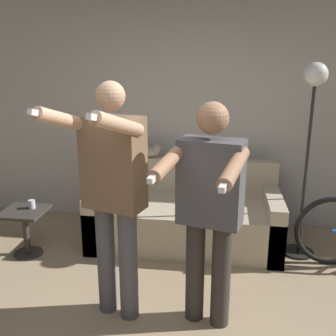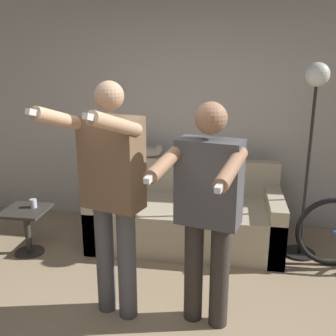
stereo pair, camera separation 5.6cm
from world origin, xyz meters
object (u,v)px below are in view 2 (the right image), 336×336
(person_left, at_px, (111,187))
(floor_lamp, at_px, (313,115))
(couch, at_px, (186,217))
(cup, at_px, (33,203))
(person_right, at_px, (208,204))
(cat, at_px, (146,151))
(side_table, at_px, (27,222))

(person_left, relative_size, floor_lamp, 0.95)
(couch, relative_size, cup, 22.76)
(person_left, xyz_separation_m, person_right, (0.69, -0.00, -0.08))
(cat, height_order, floor_lamp, floor_lamp)
(couch, relative_size, person_left, 1.10)
(couch, xyz_separation_m, cup, (-1.49, -0.45, 0.24))
(couch, relative_size, person_right, 1.18)
(person_right, distance_m, side_table, 2.10)
(couch, xyz_separation_m, person_left, (-0.40, -1.31, 0.76))
(floor_lamp, bearing_deg, cat, 164.76)
(couch, height_order, side_table, couch)
(side_table, bearing_deg, cup, 45.44)
(floor_lamp, bearing_deg, person_left, -142.42)
(floor_lamp, xyz_separation_m, cup, (-2.66, -0.34, -0.90))
(couch, distance_m, person_left, 1.57)
(cat, bearing_deg, side_table, -140.47)
(floor_lamp, distance_m, side_table, 2.95)
(cat, distance_m, floor_lamp, 1.81)
(couch, distance_m, floor_lamp, 1.63)
(cat, bearing_deg, couch, -34.79)
(side_table, height_order, cup, cup)
(person_right, bearing_deg, person_left, -166.42)
(person_right, bearing_deg, couch, 116.01)
(person_left, bearing_deg, floor_lamp, 54.71)
(couch, bearing_deg, person_right, -77.73)
(couch, bearing_deg, cup, -163.28)
(couch, height_order, floor_lamp, floor_lamp)
(couch, relative_size, floor_lamp, 1.04)
(side_table, bearing_deg, floor_lamp, 8.46)
(person_right, bearing_deg, cup, 167.83)
(person_left, xyz_separation_m, side_table, (-1.15, 0.80, -0.70))
(floor_lamp, bearing_deg, couch, 174.93)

